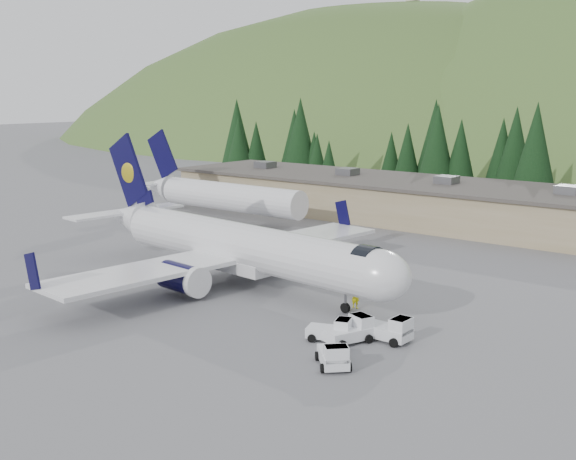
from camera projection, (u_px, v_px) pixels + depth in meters
The scene contains 10 objects.
ground at pixel (245, 285), 62.63m from camera, with size 600.00×600.00×0.00m, color #5E5E63.
airliner at pixel (236, 246), 62.75m from camera, with size 37.63×35.35×12.48m.
second_airliner at pixel (216, 194), 94.15m from camera, with size 27.50×11.00×10.05m.
baggage_tug_a at pixel (333, 331), 48.68m from camera, with size 3.29×2.56×1.58m.
baggage_tug_b at pixel (390, 330), 48.54m from camera, with size 3.32×2.02×1.77m.
baggage_tug_c at pixel (352, 331), 48.46m from camera, with size 2.82×3.62×1.74m.
terminal_building at pixel (411, 200), 94.35m from camera, with size 71.00×17.00×6.10m.
baggage_tug_d at pixel (334, 356), 43.90m from camera, with size 3.26×3.25×1.64m.
ramp_worker at pixel (355, 296), 55.95m from camera, with size 0.70×0.46×1.93m, color #F5F112.
tree_line at pixel (482, 150), 112.55m from camera, with size 113.33×18.55×14.19m.
Camera 1 is at (40.76, -44.97, 16.63)m, focal length 45.00 mm.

